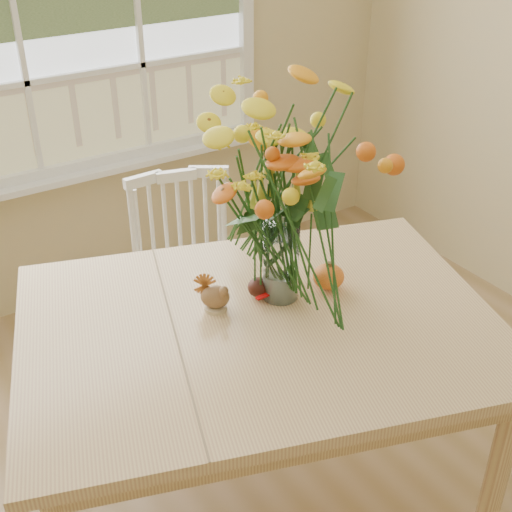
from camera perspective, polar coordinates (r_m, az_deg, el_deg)
wall_back at (r=3.21m, az=-19.39°, el=17.04°), size 4.00×0.02×2.70m
dining_table at (r=2.16m, az=0.29°, el=-7.37°), size 1.70×1.44×0.78m
windsor_chair at (r=2.87m, az=-5.81°, el=-1.28°), size 0.51×0.49×0.90m
flower_vase at (r=2.03m, az=2.21°, el=5.85°), size 0.55×0.55×0.65m
pumpkin at (r=2.25m, az=6.06°, el=-1.80°), size 0.10×0.10×0.08m
turkey_figurine at (r=2.13m, az=-3.42°, el=-3.43°), size 0.11×0.11×0.11m
dark_gourd at (r=2.20m, az=0.22°, el=-2.70°), size 0.13×0.11×0.06m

